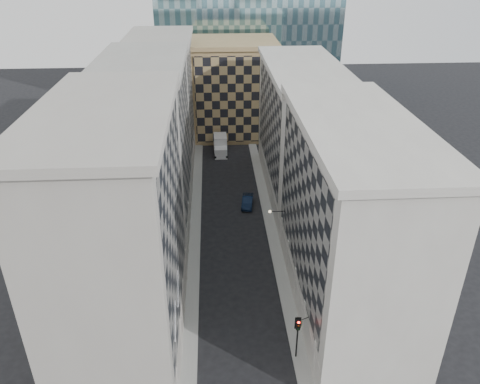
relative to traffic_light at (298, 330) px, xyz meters
name	(u,v)px	position (x,y,z in m)	size (l,w,h in m)	color
sidewalk_west	(195,230)	(-10.10, 23.02, -3.42)	(1.50, 100.00, 0.15)	gray
sidewalk_east	(271,228)	(0.40, 23.02, -3.42)	(1.50, 100.00, 0.15)	gray
bldg_left_a	(121,235)	(-15.73, 4.02, 8.32)	(10.80, 22.80, 23.70)	#A49D94
bldg_left_b	(149,147)	(-15.73, 26.02, 7.82)	(10.80, 22.80, 22.70)	#98968D
bldg_left_c	(163,101)	(-15.73, 48.02, 7.33)	(10.80, 22.80, 21.70)	#A49D94
bldg_right_a	(347,219)	(6.03, 8.02, 6.82)	(10.80, 26.80, 20.70)	beige
bldg_right_b	(300,130)	(6.05, 35.02, 6.35)	(10.80, 28.80, 19.70)	beige
tan_block	(234,88)	(-2.85, 60.91, 5.94)	(16.80, 14.80, 18.80)	#A08454
flagpoles_left	(176,304)	(-10.75, -0.98, 4.50)	(0.10, 6.33, 2.33)	gray
bracket_lamp	(271,212)	(-0.47, 17.02, 2.70)	(1.98, 0.36, 0.36)	black
traffic_light	(298,330)	(0.00, 0.00, 0.00)	(0.59, 0.50, 4.68)	black
box_truck	(220,146)	(-5.94, 50.21, -2.09)	(2.44, 5.92, 3.24)	white
dark_car	(247,201)	(-2.39, 29.59, -2.76)	(1.56, 4.47, 1.47)	black
shop_sign	(300,322)	(0.33, 0.66, 0.33)	(1.02, 0.68, 0.80)	black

